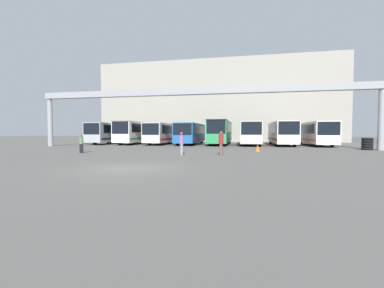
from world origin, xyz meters
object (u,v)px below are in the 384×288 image
Objects in this scene: bus_slot_6 at (282,132)px; pedestrian_near_center at (81,143)px; bus_slot_3 at (191,133)px; pedestrian_far_center at (181,143)px; bus_slot_0 at (113,132)px; traffic_cone at (258,148)px; bus_slot_2 at (164,132)px; pedestrian_mid_right at (221,143)px; bus_slot_4 at (221,131)px; bus_slot_5 at (250,132)px; bus_slot_7 at (315,132)px; bus_slot_1 at (136,131)px; tire_stack at (367,144)px.

bus_slot_6 is 25.49m from pedestrian_near_center.
pedestrian_far_center is at bearing -80.39° from bus_slot_3.
bus_slot_0 reaches higher than traffic_cone.
bus_slot_0 is 12.51m from bus_slot_3.
pedestrian_mid_right is (10.00, -17.33, -0.76)m from bus_slot_2.
bus_slot_6 is 18.79m from pedestrian_mid_right.
bus_slot_4 is 4.21m from bus_slot_5.
bus_slot_0 reaches higher than pedestrian_far_center.
bus_slot_5 is at bearing 1.29° from pedestrian_mid_right.
bus_slot_4 is at bearing 14.92° from bus_slot_3.
bus_slot_3 is 17.66m from pedestrian_near_center.
bus_slot_6 is at bearing 0.59° from bus_slot_0.
bus_slot_6 is 6.96× the size of pedestrian_far_center.
bus_slot_3 reaches higher than traffic_cone.
bus_slot_7 is at bearing -5.62° from bus_slot_6.
bus_slot_6 is 7.75× the size of pedestrian_near_center.
bus_slot_7 is at bearing 1.01° from bus_slot_5.
bus_slot_5 is at bearing 38.50° from pedestrian_near_center.
bus_slot_0 is 29.14m from bus_slot_7.
bus_slot_1 reaches higher than pedestrian_mid_right.
bus_slot_0 is 19.09× the size of traffic_cone.
bus_slot_6 reaches higher than pedestrian_near_center.
pedestrian_mid_right reaches higher than pedestrian_far_center.
bus_slot_0 reaches higher than pedestrian_mid_right.
bus_slot_4 is 12.50m from bus_slot_7.
bus_slot_5 is 9.20× the size of tire_stack.
bus_slot_4 is 1.12× the size of bus_slot_5.
bus_slot_6 is at bearing 122.97° from pedestrian_far_center.
bus_slot_1 reaches higher than traffic_cone.
bus_slot_4 is at bearing 150.57° from tire_stack.
traffic_cone is (12.88, -12.76, -1.42)m from bus_slot_2.
bus_slot_2 is at bearing 178.52° from bus_slot_5.
traffic_cone is at bearing -106.17° from bus_slot_6.
pedestrian_near_center is 15.33m from traffic_cone.
bus_slot_1 is 8.39× the size of tire_stack.
pedestrian_mid_right is at bearing -60.00° from bus_slot_2.
bus_slot_3 is (8.33, 0.01, -0.16)m from bus_slot_1.
pedestrian_mid_right is at bearing -70.54° from bus_slot_3.
pedestrian_near_center is at bearing -81.60° from bus_slot_1.
bus_slot_3 is 14.87m from traffic_cone.
bus_slot_1 is 28.79m from tire_stack.
bus_slot_2 is 8.33m from bus_slot_4.
bus_slot_5 is 18.22m from pedestrian_far_center.
bus_slot_7 is at bearing 108.98° from tire_stack.
bus_slot_6 reaches higher than pedestrian_mid_right.
bus_slot_7 is 14.94m from traffic_cone.
bus_slot_4 is at bearing 147.09° from pedestrian_far_center.
bus_slot_7 is (16.65, 0.61, 0.03)m from bus_slot_3.
bus_slot_6 is 13.61m from traffic_cone.
bus_slot_2 reaches higher than traffic_cone.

